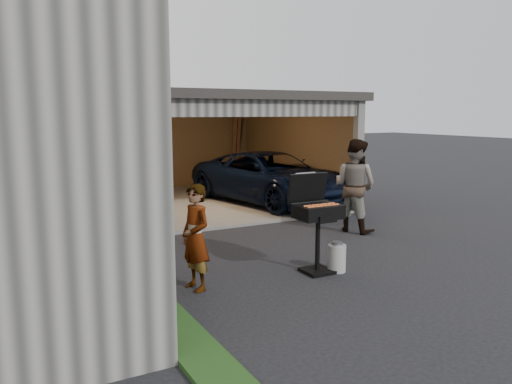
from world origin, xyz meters
TOP-DOWN VIEW (x-y plane):
  - ground at (0.00, 0.00)m, footprint 80.00×80.00m
  - groundcover_strip at (-2.25, -1.00)m, footprint 0.50×8.00m
  - garage at (0.76, 6.79)m, footprint 6.80×6.30m
  - minivan at (2.60, 5.51)m, footprint 3.08×5.13m
  - woman at (-1.55, 0.41)m, footprint 0.45×0.60m
  - man at (2.60, 2.07)m, footprint 0.99×1.11m
  - bbq_grill at (0.35, 0.24)m, footprint 0.68×0.60m
  - propane_tank at (0.65, 0.10)m, footprint 0.33×0.33m
  - plywood_panel at (-2.34, 0.82)m, footprint 0.24×0.86m
  - hand_truck at (3.39, 3.46)m, footprint 0.41×0.32m

SIDE VIEW (x-z plane):
  - ground at x=0.00m, z-range 0.00..0.00m
  - groundcover_strip at x=-2.25m, z-range 0.00..0.06m
  - hand_truck at x=3.39m, z-range -0.30..0.67m
  - propane_tank at x=0.65m, z-range 0.00..0.42m
  - plywood_panel at x=-2.34m, z-range 0.00..0.95m
  - minivan at x=2.60m, z-range 0.00..1.33m
  - woman at x=-1.55m, z-range 0.00..1.48m
  - bbq_grill at x=0.35m, z-range 0.14..1.65m
  - man at x=2.60m, z-range 0.00..1.90m
  - garage at x=0.76m, z-range 0.42..3.32m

